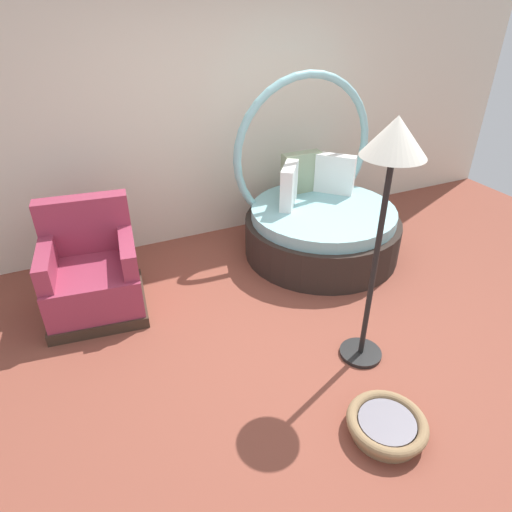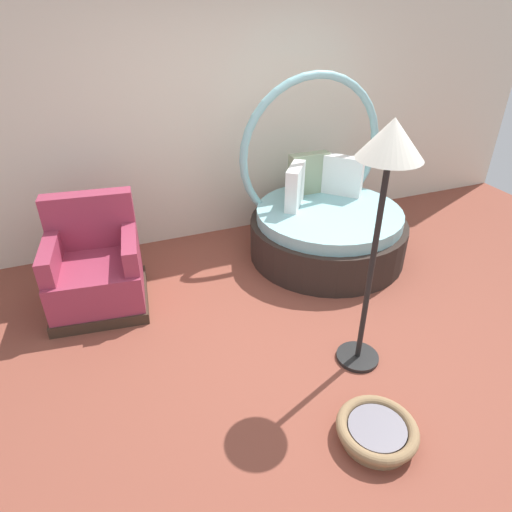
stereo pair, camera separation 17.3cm
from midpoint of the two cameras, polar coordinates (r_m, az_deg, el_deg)
name	(u,v)px [view 1 (the left image)]	position (r m, az deg, el deg)	size (l,w,h in m)	color
ground_plane	(311,342)	(3.66, 5.65, -10.97)	(8.00, 8.00, 0.02)	brown
back_wall	(209,97)	(4.82, -7.08, 19.60)	(8.00, 0.12, 2.99)	silver
round_daybed	(319,219)	(4.70, 7.02, 4.77)	(1.60, 1.60, 1.78)	#2D231E
red_armchair	(93,274)	(4.09, -21.36, -2.22)	(0.89, 0.89, 0.94)	#38281E
pet_basket	(386,425)	(3.08, 14.77, -20.28)	(0.51, 0.51, 0.13)	#8E704C
floor_lamp	(391,164)	(2.81, 15.25, 11.29)	(0.40, 0.40, 1.82)	black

